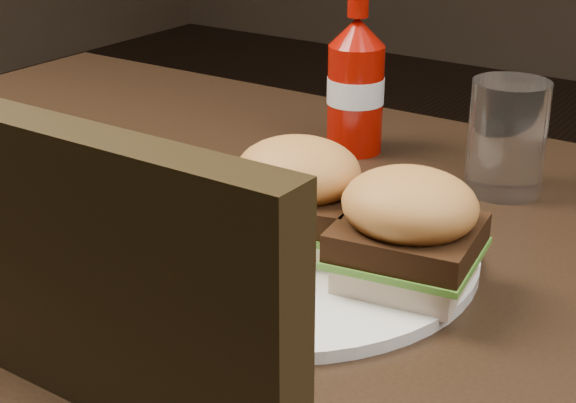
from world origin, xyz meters
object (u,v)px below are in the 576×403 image
Objects in this scene: ketchup_bottle at (355,101)px; tumbler at (507,140)px; dining_table at (219,229)px; plate at (282,252)px.

tumbler is at bearing -6.29° from ketchup_bottle.
dining_table is 0.12m from plate.
tumbler reaches higher than dining_table.
ketchup_bottle is 0.19m from tumbler.
plate is 0.30m from ketchup_bottle.
ketchup_bottle is at bearing 173.71° from tumbler.
dining_table is 3.50× the size of plate.
tumbler reaches higher than plate.
ketchup_bottle reaches higher than plate.
tumbler is at bearing 68.21° from plate.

